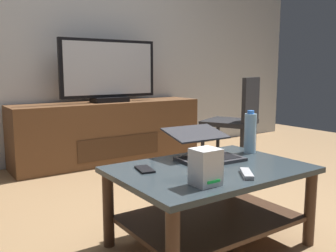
{
  "coord_description": "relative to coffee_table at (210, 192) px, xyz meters",
  "views": [
    {
      "loc": [
        -1.36,
        -1.61,
        0.94
      ],
      "look_at": [
        -0.05,
        0.32,
        0.59
      ],
      "focal_mm": 39.25,
      "sensor_mm": 36.0,
      "label": 1
    }
  ],
  "objects": [
    {
      "name": "tv_remote",
      "position": [
        0.04,
        -0.22,
        0.15
      ],
      "size": [
        0.13,
        0.15,
        0.02
      ],
      "primitive_type": "cube",
      "rotation": [
        0.0,
        0.0,
        -0.64
      ],
      "color": "#99999E",
      "rests_on": "coffee_table"
    },
    {
      "name": "dining_chair",
      "position": [
        1.21,
        1.01,
        0.2
      ],
      "size": [
        0.59,
        0.59,
        0.88
      ],
      "color": "black",
      "rests_on": "ground"
    },
    {
      "name": "media_cabinet",
      "position": [
        0.38,
        2.03,
        0.01
      ],
      "size": [
        1.97,
        0.47,
        0.62
      ],
      "color": "brown",
      "rests_on": "ground"
    },
    {
      "name": "cell_phone",
      "position": [
        -0.32,
        0.14,
        0.14
      ],
      "size": [
        0.1,
        0.15,
        0.01
      ],
      "primitive_type": "cube",
      "rotation": [
        0.0,
        0.0,
        -0.22
      ],
      "color": "black",
      "rests_on": "coffee_table"
    },
    {
      "name": "coffee_table",
      "position": [
        0.0,
        0.0,
        0.0
      ],
      "size": [
        1.0,
        0.7,
        0.44
      ],
      "color": "#2D383D",
      "rests_on": "ground"
    },
    {
      "name": "ground_plane",
      "position": [
        0.12,
        0.18,
        -0.3
      ],
      "size": [
        7.68,
        7.68,
        0.0
      ],
      "primitive_type": "plane",
      "color": "olive"
    },
    {
      "name": "back_wall",
      "position": [
        0.12,
        2.35,
        1.1
      ],
      "size": [
        6.4,
        0.12,
        2.8
      ],
      "primitive_type": "cube",
      "color": "silver",
      "rests_on": "ground"
    },
    {
      "name": "router_box",
      "position": [
        -0.22,
        -0.22,
        0.22
      ],
      "size": [
        0.12,
        0.11,
        0.16
      ],
      "color": "silver",
      "rests_on": "coffee_table"
    },
    {
      "name": "laptop",
      "position": [
        0.09,
        0.17,
        0.2
      ],
      "size": [
        0.37,
        0.4,
        0.17
      ],
      "color": "#333338",
      "rests_on": "coffee_table"
    },
    {
      "name": "water_bottle_near",
      "position": [
        0.43,
        0.13,
        0.26
      ],
      "size": [
        0.07,
        0.07,
        0.26
      ],
      "color": "#99C6E5",
      "rests_on": "coffee_table"
    },
    {
      "name": "television",
      "position": [
        0.38,
        2.01,
        0.62
      ],
      "size": [
        1.03,
        0.2,
        0.63
      ],
      "color": "black",
      "rests_on": "media_cabinet"
    }
  ]
}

